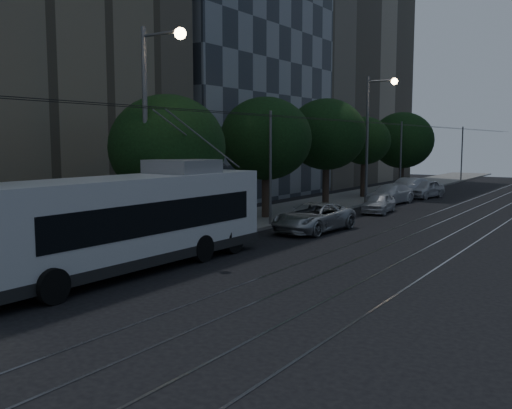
{
  "coord_description": "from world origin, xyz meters",
  "views": [
    {
      "loc": [
        10.19,
        -15.0,
        4.49
      ],
      "look_at": [
        -1.96,
        3.55,
        1.99
      ],
      "focal_mm": 40.0,
      "sensor_mm": 36.0,
      "label": 1
    }
  ],
  "objects_px": {
    "car_white_a": "(379,203)",
    "streetlamp_near": "(153,117)",
    "car_white_d": "(425,189)",
    "trolleybus": "(128,221)",
    "streetlamp_far": "(373,127)",
    "car_white_c": "(409,188)",
    "pickup_silver": "(314,217)",
    "car_white_b": "(390,194)"
  },
  "relations": [
    {
      "from": "pickup_silver",
      "to": "car_white_b",
      "type": "bearing_deg",
      "value": 99.02
    },
    {
      "from": "pickup_silver",
      "to": "streetlamp_near",
      "type": "height_order",
      "value": "streetlamp_near"
    },
    {
      "from": "car_white_b",
      "to": "streetlamp_near",
      "type": "bearing_deg",
      "value": -87.09
    },
    {
      "from": "car_white_b",
      "to": "streetlamp_near",
      "type": "height_order",
      "value": "streetlamp_near"
    },
    {
      "from": "car_white_b",
      "to": "streetlamp_far",
      "type": "distance_m",
      "value": 4.99
    },
    {
      "from": "streetlamp_near",
      "to": "car_white_c",
      "type": "bearing_deg",
      "value": 87.59
    },
    {
      "from": "car_white_a",
      "to": "car_white_b",
      "type": "distance_m",
      "value": 5.53
    },
    {
      "from": "car_white_a",
      "to": "car_white_d",
      "type": "bearing_deg",
      "value": 85.71
    },
    {
      "from": "car_white_c",
      "to": "pickup_silver",
      "type": "bearing_deg",
      "value": -73.27
    },
    {
      "from": "pickup_silver",
      "to": "streetlamp_near",
      "type": "distance_m",
      "value": 10.02
    },
    {
      "from": "car_white_b",
      "to": "streetlamp_far",
      "type": "xyz_separation_m",
      "value": [
        -0.87,
        -1.39,
        4.72
      ]
    },
    {
      "from": "car_white_a",
      "to": "streetlamp_far",
      "type": "xyz_separation_m",
      "value": [
        -2.1,
        4.0,
        4.79
      ]
    },
    {
      "from": "pickup_silver",
      "to": "car_white_a",
      "type": "relative_size",
      "value": 1.39
    },
    {
      "from": "pickup_silver",
      "to": "car_white_c",
      "type": "bearing_deg",
      "value": 98.66
    },
    {
      "from": "trolleybus",
      "to": "streetlamp_far",
      "type": "height_order",
      "value": "streetlamp_far"
    },
    {
      "from": "trolleybus",
      "to": "car_white_c",
      "type": "distance_m",
      "value": 30.23
    },
    {
      "from": "streetlamp_near",
      "to": "car_white_a",
      "type": "bearing_deg",
      "value": 81.04
    },
    {
      "from": "streetlamp_far",
      "to": "car_white_a",
      "type": "bearing_deg",
      "value": -62.26
    },
    {
      "from": "trolleybus",
      "to": "streetlamp_far",
      "type": "bearing_deg",
      "value": 93.04
    },
    {
      "from": "pickup_silver",
      "to": "streetlamp_far",
      "type": "height_order",
      "value": "streetlamp_far"
    },
    {
      "from": "car_white_c",
      "to": "streetlamp_near",
      "type": "distance_m",
      "value": 27.93
    },
    {
      "from": "pickup_silver",
      "to": "streetlamp_far",
      "type": "bearing_deg",
      "value": 103.41
    },
    {
      "from": "car_white_a",
      "to": "car_white_d",
      "type": "relative_size",
      "value": 0.88
    },
    {
      "from": "car_white_b",
      "to": "car_white_c",
      "type": "height_order",
      "value": "car_white_c"
    },
    {
      "from": "car_white_b",
      "to": "streetlamp_near",
      "type": "distance_m",
      "value": 23.05
    },
    {
      "from": "car_white_d",
      "to": "car_white_b",
      "type": "bearing_deg",
      "value": -88.84
    },
    {
      "from": "trolleybus",
      "to": "car_white_d",
      "type": "distance_m",
      "value": 30.75
    },
    {
      "from": "pickup_silver",
      "to": "car_white_d",
      "type": "height_order",
      "value": "car_white_d"
    },
    {
      "from": "streetlamp_near",
      "to": "streetlamp_far",
      "type": "xyz_separation_m",
      "value": [
        0.6,
        21.13,
        0.01
      ]
    },
    {
      "from": "car_white_c",
      "to": "streetlamp_near",
      "type": "height_order",
      "value": "streetlamp_near"
    },
    {
      "from": "car_white_a",
      "to": "car_white_c",
      "type": "xyz_separation_m",
      "value": [
        -1.55,
        10.39,
        0.15
      ]
    },
    {
      "from": "car_white_b",
      "to": "car_white_d",
      "type": "height_order",
      "value": "car_white_d"
    },
    {
      "from": "car_white_a",
      "to": "streetlamp_near",
      "type": "relative_size",
      "value": 0.41
    },
    {
      "from": "trolleybus",
      "to": "car_white_a",
      "type": "relative_size",
      "value": 3.47
    },
    {
      "from": "car_white_a",
      "to": "car_white_c",
      "type": "distance_m",
      "value": 10.5
    },
    {
      "from": "streetlamp_far",
      "to": "streetlamp_near",
      "type": "bearing_deg",
      "value": -91.63
    },
    {
      "from": "pickup_silver",
      "to": "car_white_d",
      "type": "bearing_deg",
      "value": 95.22
    },
    {
      "from": "car_white_a",
      "to": "car_white_c",
      "type": "bearing_deg",
      "value": 92.04
    },
    {
      "from": "car_white_a",
      "to": "car_white_d",
      "type": "distance_m",
      "value": 10.89
    },
    {
      "from": "trolleybus",
      "to": "streetlamp_near",
      "type": "relative_size",
      "value": 1.43
    },
    {
      "from": "trolleybus",
      "to": "car_white_b",
      "type": "distance_m",
      "value": 25.23
    },
    {
      "from": "car_white_c",
      "to": "streetlamp_far",
      "type": "height_order",
      "value": "streetlamp_far"
    }
  ]
}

